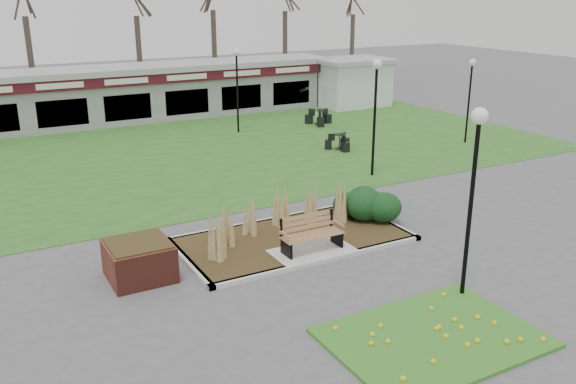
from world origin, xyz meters
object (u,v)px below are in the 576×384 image
bistro_set_c (319,120)px  brick_planter (139,260)px  lamp_post_mid_right (237,72)px  lamp_post_near_left (475,162)px  park_bench (310,233)px  lamp_post_far_right (471,82)px  food_pavilion (120,94)px  lamp_post_near_right (376,92)px  bistro_set_d (339,144)px  patio_umbrella (317,102)px  service_hut (352,82)px

bistro_set_c → brick_planter: bearing=-135.2°
brick_planter → lamp_post_mid_right: (8.76, 13.51, 2.49)m
brick_planter → lamp_post_near_left: size_ratio=0.34×
park_bench → lamp_post_far_right: size_ratio=0.45×
food_pavilion → bistro_set_c: 10.64m
lamp_post_near_right → lamp_post_far_right: 7.24m
park_bench → lamp_post_mid_right: bearing=73.0°
food_pavilion → lamp_post_mid_right: 7.14m
bistro_set_d → patio_umbrella: patio_umbrella is taller
lamp_post_near_left → lamp_post_near_right: (3.93, 8.81, -0.02)m
food_pavilion → lamp_post_near_left: 23.60m
lamp_post_far_right → patio_umbrella: size_ratio=1.60×
brick_planter → lamp_post_far_right: (17.06, 6.49, 2.31)m
service_hut → lamp_post_far_right: size_ratio=1.15×
lamp_post_near_left → bistro_set_d: (5.02, 12.73, -2.96)m
food_pavilion → lamp_post_near_right: bearing=-68.5°
lamp_post_near_right → park_bench: bearing=-138.7°
park_bench → lamp_post_far_right: lamp_post_far_right is taller
service_hut → patio_umbrella: 7.43m
service_hut → patio_umbrella: bearing=-137.7°
brick_planter → lamp_post_near_right: (10.16, 4.31, 2.71)m
park_bench → service_hut: service_hut is taller
food_pavilion → lamp_post_far_right: 17.82m
park_bench → lamp_post_far_right: 14.75m
lamp_post_far_right → service_hut: bearing=85.4°
park_bench → brick_planter: (-4.40, 0.75, -0.11)m
service_hut → bistro_set_d: service_hut is taller
lamp_post_near_left → food_pavilion: bearing=94.5°
food_pavilion → lamp_post_near_left: lamp_post_near_left is taller
lamp_post_far_right → bistro_set_d: 6.56m
park_bench → food_pavilion: bearing=90.0°
lamp_post_near_left → lamp_post_far_right: size_ratio=1.15×
lamp_post_far_right → patio_umbrella: (-4.66, 5.51, -1.34)m
food_pavilion → lamp_post_near_right: 15.83m
lamp_post_near_left → bistro_set_c: lamp_post_near_left is taller
brick_planter → service_hut: service_hut is taller
lamp_post_near_right → lamp_post_mid_right: (-1.40, 9.19, -0.22)m
food_pavilion → lamp_post_mid_right: size_ratio=6.05×
lamp_post_near_right → bistro_set_d: 5.02m
lamp_post_near_left → lamp_post_far_right: lamp_post_near_left is taller
park_bench → patio_umbrella: 15.08m
lamp_post_near_left → patio_umbrella: (6.16, 16.50, -1.75)m
lamp_post_far_right → patio_umbrella: 7.34m
park_bench → lamp_post_near_left: (1.84, -3.75, 2.61)m
service_hut → bistro_set_c: bearing=-140.5°
service_hut → lamp_post_near_left: size_ratio=1.00×
park_bench → bistro_set_c: size_ratio=1.19×
food_pavilion → patio_umbrella: 10.61m
service_hut → patio_umbrella: service_hut is taller
bistro_set_c → patio_umbrella: size_ratio=0.60×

